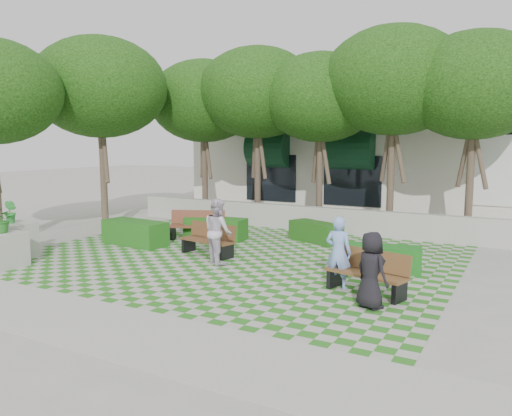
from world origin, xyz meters
The scene contains 19 objects.
ground centered at (0.00, 0.00, 0.00)m, with size 90.00×90.00×0.00m, color gray.
lawn centered at (0.00, 1.00, 0.01)m, with size 12.00×12.00×0.00m, color #2B721E.
sidewalk_south centered at (0.00, -4.70, 0.01)m, with size 16.00×2.00×0.01m, color #9E9B93.
sidewalk_west centered at (-7.20, 1.00, 0.01)m, with size 2.00×12.00×0.01m, color #9E9B93.
retaining_wall centered at (0.00, 6.20, 0.45)m, with size 15.00×0.36×0.90m, color #9E9B93.
bench_east centered at (4.37, -0.51, 0.46)m, with size 1.89×1.04×0.94m.
bench_mid centered at (-0.77, 0.95, 0.44)m, with size 1.83×0.89×0.92m.
bench_west centered at (-2.48, 2.76, 0.47)m, with size 1.94×1.32×0.97m.
hedge_east centered at (4.17, 1.60, 0.32)m, with size 1.84×0.74×0.64m, color #155219.
hedge_midright centered at (1.21, 4.29, 0.33)m, with size 1.86×0.74×0.65m, color #1A4713.
hedge_midleft centered at (-1.95, 3.09, 0.36)m, with size 2.07×0.83×0.72m, color #195115.
hedge_west centered at (-3.68, 1.04, 0.39)m, with size 2.21×0.88×0.77m, color #1A5115.
planter_front centered at (-4.66, -2.85, 0.66)m, with size 0.95×0.95×1.63m.
planter_back centered at (-5.36, -2.09, 0.56)m, with size 1.05×1.05×1.66m.
person_blue centered at (3.67, -0.42, 0.82)m, with size 0.59×0.39×1.63m, color #7DA0E5.
person_dark centered at (4.70, -1.41, 0.77)m, with size 0.75×0.49×1.53m, color black.
person_white centered at (0.03, 0.23, 0.89)m, with size 0.86×0.67×1.77m, color silver.
tree_row centered at (-1.86, 5.95, 5.18)m, with size 17.70×13.40×7.41m.
building centered at (0.93, 14.08, 2.52)m, with size 18.00×8.92×5.15m.
Camera 1 is at (7.33, -10.85, 3.24)m, focal length 35.00 mm.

